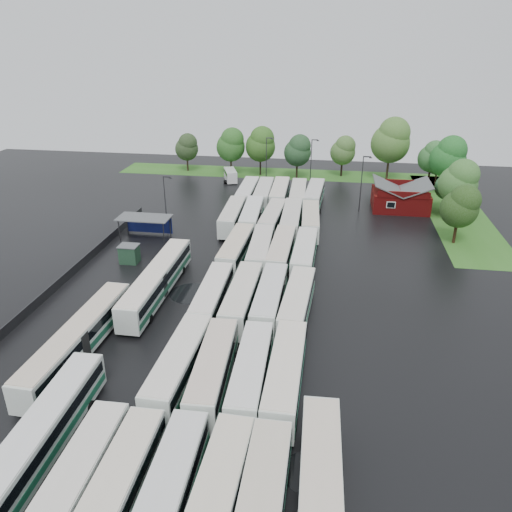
# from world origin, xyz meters

# --- Properties ---
(ground) EXTENTS (160.00, 160.00, 0.00)m
(ground) POSITION_xyz_m (0.00, 0.00, 0.00)
(ground) COLOR black
(ground) RESTS_ON ground
(brick_building) EXTENTS (10.07, 8.60, 5.39)m
(brick_building) POSITION_xyz_m (24.00, 42.77, 1.87)
(brick_building) COLOR maroon
(brick_building) RESTS_ON ground
(wash_shed) EXTENTS (8.20, 4.20, 3.58)m
(wash_shed) POSITION_xyz_m (-17.20, 22.02, 2.99)
(wash_shed) COLOR #2D2D30
(wash_shed) RESTS_ON ground
(utility_hut) EXTENTS (2.70, 2.20, 2.62)m
(utility_hut) POSITION_xyz_m (-16.20, 12.60, 1.32)
(utility_hut) COLOR #1A3A25
(utility_hut) RESTS_ON ground
(grass_strip_north) EXTENTS (80.00, 10.00, 0.01)m
(grass_strip_north) POSITION_xyz_m (2.00, 64.80, 0.01)
(grass_strip_north) COLOR #30691E
(grass_strip_north) RESTS_ON ground
(grass_strip_east) EXTENTS (10.00, 50.00, 0.01)m
(grass_strip_east) POSITION_xyz_m (34.00, 42.80, 0.01)
(grass_strip_east) COLOR #30691E
(grass_strip_east) RESTS_ON ground
(west_fence) EXTENTS (0.10, 50.00, 1.20)m
(west_fence) POSITION_xyz_m (-22.20, 8.00, 0.60)
(west_fence) COLOR #2D2D30
(west_fence) RESTS_ON ground
(bus_r0c0) EXTENTS (3.02, 12.91, 3.58)m
(bus_r0c0) POSITION_xyz_m (-4.29, -25.82, 1.97)
(bus_r0c0) COLOR silver
(bus_r0c0) RESTS_ON ground
(bus_r0c1) EXTENTS (2.95, 13.01, 3.61)m
(bus_r0c1) POSITION_xyz_m (-1.34, -26.16, 1.99)
(bus_r0c1) COLOR silver
(bus_r0c1) RESTS_ON ground
(bus_r0c2) EXTENTS (3.03, 12.96, 3.59)m
(bus_r0c2) POSITION_xyz_m (2.08, -25.86, 1.98)
(bus_r0c2) COLOR silver
(bus_r0c2) RESTS_ON ground
(bus_r0c3) EXTENTS (3.06, 13.23, 3.67)m
(bus_r0c3) POSITION_xyz_m (5.36, -26.01, 2.02)
(bus_r0c3) COLOR silver
(bus_r0c3) RESTS_ON ground
(bus_r0c4) EXTENTS (2.92, 13.35, 3.71)m
(bus_r0c4) POSITION_xyz_m (8.32, -26.21, 2.04)
(bus_r0c4) COLOR silver
(bus_r0c4) RESTS_ON ground
(bus_r1c1) EXTENTS (3.08, 13.29, 3.69)m
(bus_r1c1) POSITION_xyz_m (-1.29, -12.21, 2.03)
(bus_r1c1) COLOR silver
(bus_r1c1) RESTS_ON ground
(bus_r1c2) EXTENTS (3.41, 13.11, 3.62)m
(bus_r1c2) POSITION_xyz_m (1.92, -12.39, 1.99)
(bus_r1c2) COLOR silver
(bus_r1c2) RESTS_ON ground
(bus_r1c3) EXTENTS (3.10, 12.99, 3.59)m
(bus_r1c3) POSITION_xyz_m (5.36, -12.33, 1.98)
(bus_r1c3) COLOR silver
(bus_r1c3) RESTS_ON ground
(bus_r1c4) EXTENTS (2.88, 13.42, 3.73)m
(bus_r1c4) POSITION_xyz_m (8.44, -12.18, 2.05)
(bus_r1c4) COLOR silver
(bus_r1c4) RESTS_ON ground
(bus_r2c1) EXTENTS (2.98, 12.82, 3.55)m
(bus_r2c1) POSITION_xyz_m (-1.38, 1.00, 1.95)
(bus_r2c1) COLOR silver
(bus_r2c1) RESTS_ON ground
(bus_r2c2) EXTENTS (2.90, 13.35, 3.71)m
(bus_r2c2) POSITION_xyz_m (2.10, 1.07, 2.04)
(bus_r2c2) COLOR silver
(bus_r2c2) RESTS_ON ground
(bus_r2c3) EXTENTS (2.82, 13.11, 3.65)m
(bus_r2c3) POSITION_xyz_m (5.24, 1.39, 2.01)
(bus_r2c3) COLOR silver
(bus_r2c3) RESTS_ON ground
(bus_r2c4) EXTENTS (3.39, 13.20, 3.64)m
(bus_r2c4) POSITION_xyz_m (8.42, 0.95, 2.00)
(bus_r2c4) COLOR silver
(bus_r2c4) RESTS_ON ground
(bus_r3c1) EXTENTS (3.13, 13.16, 3.64)m
(bus_r3c1) POSITION_xyz_m (-1.26, 14.85, 2.00)
(bus_r3c1) COLOR silver
(bus_r3c1) RESTS_ON ground
(bus_r3c2) EXTENTS (3.30, 13.11, 3.62)m
(bus_r3c2) POSITION_xyz_m (2.16, 15.03, 1.99)
(bus_r3c2) COLOR silver
(bus_r3c2) RESTS_ON ground
(bus_r3c3) EXTENTS (2.93, 13.08, 3.63)m
(bus_r3c3) POSITION_xyz_m (5.09, 15.07, 2.00)
(bus_r3c3) COLOR silver
(bus_r3c3) RESTS_ON ground
(bus_r3c4) EXTENTS (3.00, 13.22, 3.67)m
(bus_r3c4) POSITION_xyz_m (8.32, 14.61, 2.02)
(bus_r3c4) COLOR silver
(bus_r3c4) RESTS_ON ground
(bus_r4c0) EXTENTS (3.23, 13.21, 3.65)m
(bus_r4c0) POSITION_xyz_m (-4.51, 28.35, 2.01)
(bus_r4c0) COLOR silver
(bus_r4c0) RESTS_ON ground
(bus_r4c1) EXTENTS (3.48, 13.45, 3.71)m
(bus_r4c1) POSITION_xyz_m (-1.31, 28.64, 2.04)
(bus_r4c1) COLOR silver
(bus_r4c1) RESTS_ON ground
(bus_r4c2) EXTENTS (3.25, 12.92, 3.57)m
(bus_r4c2) POSITION_xyz_m (2.19, 28.47, 1.96)
(bus_r4c2) COLOR silver
(bus_r4c2) RESTS_ON ground
(bus_r4c3) EXTENTS (3.16, 13.48, 3.74)m
(bus_r4c3) POSITION_xyz_m (5.28, 28.17, 2.05)
(bus_r4c3) COLOR silver
(bus_r4c3) RESTS_ON ground
(bus_r4c4) EXTENTS (3.38, 12.95, 3.57)m
(bus_r4c4) POSITION_xyz_m (8.36, 28.31, 1.96)
(bus_r4c4) COLOR silver
(bus_r4c4) RESTS_ON ground
(bus_r5c0) EXTENTS (3.03, 13.22, 3.67)m
(bus_r5c0) POSITION_xyz_m (-4.29, 41.69, 2.02)
(bus_r5c0) COLOR silver
(bus_r5c0) RESTS_ON ground
(bus_r5c1) EXTENTS (3.26, 13.30, 3.68)m
(bus_r5c1) POSITION_xyz_m (-1.19, 41.66, 2.02)
(bus_r5c1) COLOR silver
(bus_r5c1) RESTS_ON ground
(bus_r5c2) EXTENTS (3.21, 13.53, 3.75)m
(bus_r5c2) POSITION_xyz_m (1.80, 41.99, 2.06)
(bus_r5c2) COLOR silver
(bus_r5c2) RESTS_ON ground
(bus_r5c3) EXTENTS (3.22, 13.23, 3.66)m
(bus_r5c3) POSITION_xyz_m (5.29, 41.78, 2.01)
(bus_r5c3) COLOR silver
(bus_r5c3) RESTS_ON ground
(bus_r5c4) EXTENTS (3.38, 13.36, 3.69)m
(bus_r5c4) POSITION_xyz_m (8.32, 42.12, 2.03)
(bus_r5c4) COLOR silver
(bus_r5c4) RESTS_ON ground
(artic_bus_west_a) EXTENTS (3.19, 19.33, 3.57)m
(artic_bus_west_a) POSITION_xyz_m (-9.00, -23.25, 1.98)
(artic_bus_west_a) COLOR silver
(artic_bus_west_a) RESTS_ON ground
(artic_bus_west_b) EXTENTS (2.84, 19.88, 3.69)m
(artic_bus_west_b) POSITION_xyz_m (-8.97, 3.81, 2.04)
(artic_bus_west_b) COLOR silver
(artic_bus_west_b) RESTS_ON ground
(artic_bus_west_c) EXTENTS (3.27, 19.21, 3.55)m
(artic_bus_west_c) POSITION_xyz_m (-12.50, -9.58, 1.97)
(artic_bus_west_c) COLOR silver
(artic_bus_west_c) RESTS_ON ground
(minibus) EXTENTS (4.02, 6.29, 2.58)m
(minibus) POSITION_xyz_m (-10.66, 56.55, 1.43)
(minibus) COLOR white
(minibus) RESTS_ON ground
(tree_north_0) EXTENTS (5.37, 5.37, 8.89)m
(tree_north_0) POSITION_xyz_m (-22.31, 63.72, 5.72)
(tree_north_0) COLOR #37251A
(tree_north_0) RESTS_ON ground
(tree_north_1) EXTENTS (6.47, 6.47, 10.72)m
(tree_north_1) POSITION_xyz_m (-11.55, 62.29, 6.89)
(tree_north_1) COLOR #3A2E20
(tree_north_1) RESTS_ON ground
(tree_north_2) EXTENTS (6.71, 6.71, 11.12)m
(tree_north_2) POSITION_xyz_m (-4.83, 62.74, 7.16)
(tree_north_2) COLOR black
(tree_north_2) RESTS_ON ground
(tree_north_3) EXTENTS (5.95, 5.95, 9.86)m
(tree_north_3) POSITION_xyz_m (3.65, 61.17, 6.34)
(tree_north_3) COLOR #312518
(tree_north_3) RESTS_ON ground
(tree_north_4) EXTENTS (5.58, 5.58, 9.23)m
(tree_north_4) POSITION_xyz_m (13.52, 64.67, 5.94)
(tree_north_4) COLOR black
(tree_north_4) RESTS_ON ground
(tree_north_5) EXTENTS (8.32, 8.32, 13.79)m
(tree_north_5) POSITION_xyz_m (23.49, 62.85, 8.87)
(tree_north_5) COLOR #37281A
(tree_north_5) RESTS_ON ground
(tree_north_6) EXTENTS (4.66, 4.66, 7.72)m
(tree_north_6) POSITION_xyz_m (33.46, 60.74, 4.96)
(tree_north_6) COLOR #352216
(tree_north_6) RESTS_ON ground
(tree_east_0) EXTENTS (5.67, 5.67, 9.40)m
(tree_east_0) POSITION_xyz_m (30.84, 27.16, 6.04)
(tree_east_0) COLOR #341E11
(tree_east_0) RESTS_ON ground
(tree_east_1) EXTENTS (6.51, 6.51, 10.77)m
(tree_east_1) POSITION_xyz_m (32.75, 38.27, 6.93)
(tree_east_1) COLOR #3A2917
(tree_east_1) RESTS_ON ground
(tree_east_2) EXTENTS (4.67, 4.65, 7.70)m
(tree_east_2) POSITION_xyz_m (32.24, 42.86, 4.95)
(tree_east_2) COLOR black
(tree_east_2) RESTS_ON ground
(tree_east_3) EXTENTS (7.09, 7.09, 11.73)m
(tree_east_3) POSITION_xyz_m (33.96, 54.44, 7.55)
(tree_east_3) COLOR #32261A
(tree_east_3) RESTS_ON ground
(tree_east_4) EXTENTS (5.73, 5.73, 9.48)m
(tree_east_4) POSITION_xyz_m (32.04, 60.73, 6.10)
(tree_east_4) COLOR black
(tree_east_4) RESTS_ON ground
(lamp_post_ne) EXTENTS (1.57, 0.31, 10.19)m
(lamp_post_ne) POSITION_xyz_m (16.73, 40.22, 5.92)
(lamp_post_ne) COLOR #2D2D30
(lamp_post_ne) RESTS_ON ground
(lamp_post_nw) EXTENTS (1.45, 0.28, 9.43)m
(lamp_post_nw) POSITION_xyz_m (-14.49, 24.60, 5.47)
(lamp_post_nw) COLOR #2D2D30
(lamp_post_nw) RESTS_ON ground
(lamp_post_back_w) EXTENTS (1.52, 0.30, 9.87)m
(lamp_post_back_w) POSITION_xyz_m (-2.58, 56.16, 5.73)
(lamp_post_back_w) COLOR #2D2D30
(lamp_post_back_w) RESTS_ON ground
(lamp_post_back_e) EXTENTS (1.54, 0.30, 10.01)m
(lamp_post_back_e) POSITION_xyz_m (6.97, 54.86, 5.81)
(lamp_post_back_e) COLOR #2D2D30
(lamp_post_back_e) RESTS_ON ground
(puddle_0) EXTENTS (4.09, 4.09, 0.01)m
(puddle_0) POSITION_xyz_m (-3.02, -19.75, 0.00)
(puddle_0) COLOR black
(puddle_0) RESTS_ON ground
(puddle_1) EXTENTS (3.05, 3.05, 0.01)m
(puddle_1) POSITION_xyz_m (6.14, -19.89, 0.00)
(puddle_1) COLOR black
(puddle_1) RESTS_ON ground
(puddle_2) EXTENTS (5.48, 5.48, 0.01)m
(puddle_2) POSITION_xyz_m (-5.10, 4.94, 0.00)
(puddle_2) COLOR black
(puddle_2) RESTS_ON ground
(puddle_3) EXTENTS (3.27, 3.27, 0.01)m
(puddle_3) POSITION_xyz_m (5.29, -3.56, 0.00)
(puddle_3) COLOR black
(puddle_3) RESTS_ON ground
(puddle_4) EXTENTS (4.07, 4.07, 0.01)m
(puddle_4) POSITION_xyz_m (11.04, -20.74, 0.00)
(puddle_4) COLOR black
(puddle_4) RESTS_ON ground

